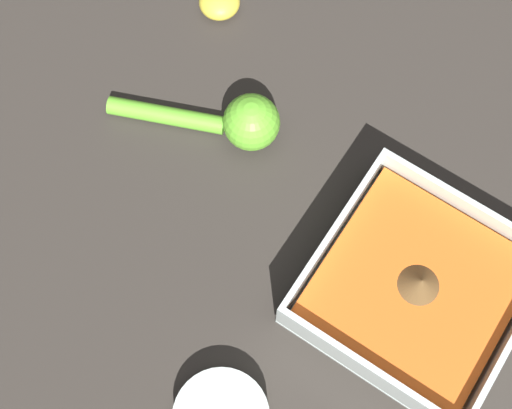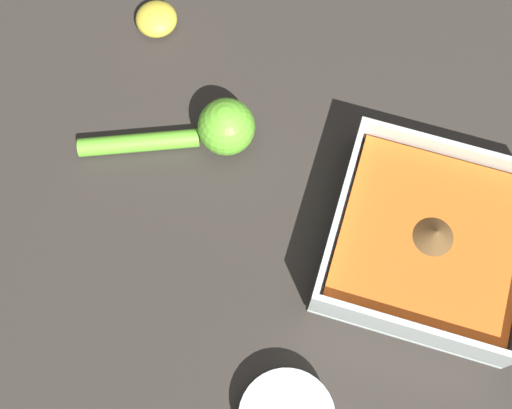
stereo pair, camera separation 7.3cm
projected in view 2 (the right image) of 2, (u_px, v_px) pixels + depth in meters
name	position (u px, v px, depth m)	size (l,w,h in m)	color
ground_plane	(392.00, 273.00, 0.74)	(4.00, 4.00, 0.00)	#332D28
square_dish	(429.00, 242.00, 0.73)	(0.20, 0.20, 0.06)	silver
lemon_squeezer	(210.00, 130.00, 0.76)	(0.10, 0.19, 0.06)	#6BC633
lemon_half	(156.00, 19.00, 0.83)	(0.05, 0.05, 0.03)	yellow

